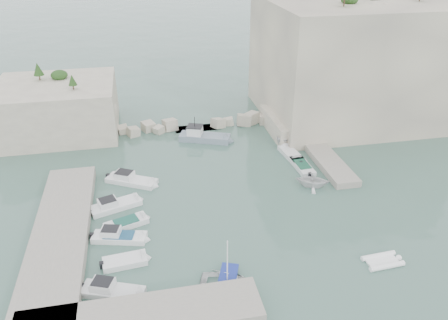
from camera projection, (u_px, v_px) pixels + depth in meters
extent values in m
plane|color=#436559|center=(236.00, 213.00, 44.80)|extent=(400.00, 400.00, 0.00)
cube|color=beige|center=(353.00, 60.00, 64.73)|extent=(26.00, 22.00, 17.00)
cube|color=beige|center=(297.00, 123.00, 62.06)|extent=(8.00, 10.00, 2.50)
cube|color=beige|center=(58.00, 108.00, 61.26)|extent=(16.00, 14.00, 7.00)
cube|color=#9E9689|center=(61.00, 235.00, 40.69)|extent=(5.00, 24.00, 1.10)
cube|color=#9E9689|center=(141.00, 318.00, 31.98)|extent=(18.00, 4.00, 1.10)
cube|color=#9E9689|center=(321.00, 154.00, 55.63)|extent=(3.00, 16.00, 0.80)
cube|color=beige|center=(195.00, 124.00, 63.32)|extent=(28.00, 3.00, 1.40)
imported|color=white|center=(227.00, 284.00, 35.79)|extent=(5.17, 4.44, 0.90)
imported|color=silver|center=(312.00, 186.00, 49.34)|extent=(4.64, 4.37, 1.95)
imported|color=silver|center=(292.00, 144.00, 58.90)|extent=(5.08, 2.78, 1.86)
cylinder|color=white|center=(227.00, 260.00, 34.59)|extent=(0.10, 0.10, 4.20)
cone|color=#1E4219|center=(38.00, 69.00, 60.22)|extent=(1.40, 1.40, 1.75)
cone|color=#1E4219|center=(72.00, 80.00, 56.93)|extent=(1.12, 1.12, 1.40)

